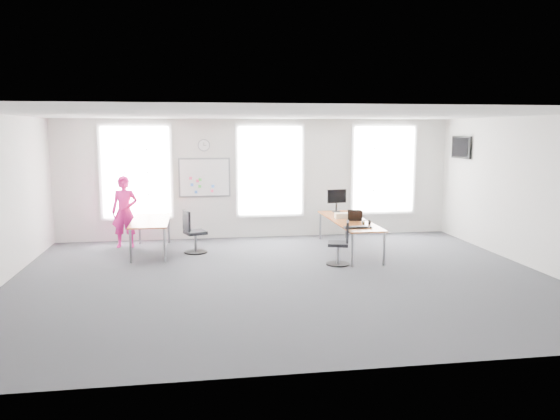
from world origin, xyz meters
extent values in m
plane|color=#232328|center=(0.00, 0.00, 0.00)|extent=(10.00, 10.00, 0.00)
plane|color=silver|center=(0.00, 0.00, 3.00)|extent=(10.00, 10.00, 0.00)
plane|color=silver|center=(0.00, 4.00, 1.50)|extent=(10.00, 0.00, 10.00)
plane|color=silver|center=(0.00, -4.00, 1.50)|extent=(10.00, 0.00, 10.00)
plane|color=silver|center=(5.00, 0.00, 1.50)|extent=(0.00, 10.00, 10.00)
cube|color=white|center=(-3.00, 3.97, 1.70)|extent=(1.60, 0.06, 2.20)
cube|color=white|center=(0.30, 3.97, 1.70)|extent=(1.60, 0.06, 2.20)
cube|color=white|center=(3.30, 3.97, 1.70)|extent=(1.60, 0.06, 2.20)
cube|color=#BE7332|center=(1.83, 2.03, 0.70)|extent=(0.79, 2.95, 0.03)
cylinder|color=gray|center=(1.50, 0.61, 0.34)|extent=(0.05, 0.05, 0.69)
cylinder|color=gray|center=(2.16, 0.61, 0.34)|extent=(0.05, 0.05, 0.69)
cylinder|color=gray|center=(1.50, 3.44, 0.34)|extent=(0.05, 0.05, 0.69)
cylinder|color=gray|center=(2.16, 3.44, 0.34)|extent=(0.05, 0.05, 0.69)
cube|color=#BE7332|center=(-2.58, 2.59, 0.72)|extent=(0.81, 2.02, 0.03)
cylinder|color=gray|center=(-2.93, 1.64, 0.35)|extent=(0.05, 0.05, 0.71)
cylinder|color=gray|center=(-2.24, 1.64, 0.35)|extent=(0.05, 0.05, 0.71)
cylinder|color=gray|center=(-2.93, 3.54, 0.35)|extent=(0.05, 0.05, 0.71)
cylinder|color=gray|center=(-2.24, 3.54, 0.35)|extent=(0.05, 0.05, 0.71)
cylinder|color=black|center=(1.26, 0.82, 0.01)|extent=(0.48, 0.48, 0.03)
cylinder|color=gray|center=(1.26, 0.82, 0.22)|extent=(0.06, 0.06, 0.39)
cube|color=black|center=(1.26, 0.82, 0.43)|extent=(0.50, 0.50, 0.06)
cube|color=black|center=(1.44, 0.77, 0.69)|extent=(0.15, 0.38, 0.41)
cylinder|color=black|center=(-1.60, 2.38, 0.01)|extent=(0.51, 0.51, 0.03)
cylinder|color=gray|center=(-1.60, 2.38, 0.24)|extent=(0.06, 0.06, 0.41)
cube|color=black|center=(-1.60, 2.38, 0.46)|extent=(0.55, 0.55, 0.07)
cube|color=black|center=(-1.79, 2.31, 0.74)|extent=(0.18, 0.41, 0.44)
imported|color=#E81A7F|center=(-3.22, 3.25, 0.84)|extent=(0.66, 0.48, 1.67)
cube|color=white|center=(-1.35, 3.97, 1.55)|extent=(1.20, 0.03, 0.90)
cylinder|color=gray|center=(-1.35, 3.97, 2.35)|extent=(0.30, 0.04, 0.30)
cube|color=black|center=(4.95, 3.00, 2.30)|extent=(0.06, 0.90, 0.55)
cube|color=black|center=(1.68, 0.99, 0.73)|extent=(0.51, 0.19, 0.02)
ellipsoid|color=black|center=(1.98, 0.95, 0.74)|extent=(0.10, 0.12, 0.04)
cylinder|color=black|center=(1.96, 1.35, 0.72)|extent=(0.08, 0.08, 0.01)
cylinder|color=black|center=(1.95, 1.37, 0.76)|extent=(0.04, 0.09, 0.09)
cylinder|color=black|center=(2.09, 1.37, 0.76)|extent=(0.04, 0.09, 0.09)
cylinder|color=gold|center=(1.95, 1.37, 0.76)|extent=(0.01, 0.09, 0.09)
cube|color=black|center=(2.02, 1.37, 0.81)|extent=(0.16, 0.02, 0.01)
cube|color=black|center=(1.91, 1.89, 0.84)|extent=(0.31, 0.12, 0.25)
cube|color=#F44C11|center=(1.91, 1.82, 0.83)|extent=(0.29, 0.13, 0.22)
cube|color=black|center=(1.91, 1.81, 0.84)|extent=(0.31, 0.13, 0.24)
cube|color=beige|center=(1.75, 2.31, 0.77)|extent=(0.35, 0.27, 0.11)
cylinder|color=black|center=(1.85, 3.24, 0.73)|extent=(0.21, 0.21, 0.02)
cylinder|color=black|center=(1.85, 3.24, 0.83)|extent=(0.04, 0.04, 0.21)
cube|color=black|center=(1.85, 3.22, 1.11)|extent=(0.50, 0.12, 0.34)
cube|color=black|center=(1.85, 3.20, 1.11)|extent=(0.46, 0.08, 0.30)
camera|label=1|loc=(-1.59, -9.71, 2.72)|focal=35.00mm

